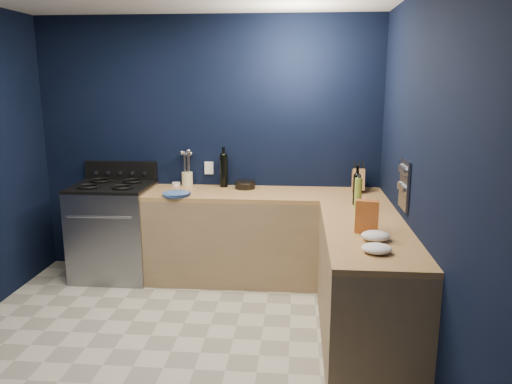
# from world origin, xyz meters

# --- Properties ---
(floor) EXTENTS (3.50, 3.50, 0.02)m
(floor) POSITION_xyz_m (0.00, 0.00, -0.01)
(floor) COLOR #BBB7A3
(floor) RESTS_ON ground
(wall_back) EXTENTS (3.50, 0.02, 2.60)m
(wall_back) POSITION_xyz_m (0.00, 1.76, 1.30)
(wall_back) COLOR black
(wall_back) RESTS_ON ground
(wall_right) EXTENTS (0.02, 3.50, 2.60)m
(wall_right) POSITION_xyz_m (1.76, 0.00, 1.30)
(wall_right) COLOR black
(wall_right) RESTS_ON ground
(wall_front) EXTENTS (3.50, 0.02, 2.60)m
(wall_front) POSITION_xyz_m (0.00, -1.76, 1.30)
(wall_front) COLOR black
(wall_front) RESTS_ON ground
(cab_back) EXTENTS (2.30, 0.63, 0.86)m
(cab_back) POSITION_xyz_m (0.60, 1.44, 0.43)
(cab_back) COLOR #947752
(cab_back) RESTS_ON floor
(top_back) EXTENTS (2.30, 0.63, 0.04)m
(top_back) POSITION_xyz_m (0.60, 1.44, 0.88)
(top_back) COLOR olive
(top_back) RESTS_ON cab_back
(cab_right) EXTENTS (0.63, 1.67, 0.86)m
(cab_right) POSITION_xyz_m (1.44, 0.29, 0.43)
(cab_right) COLOR #947752
(cab_right) RESTS_ON floor
(top_right) EXTENTS (0.63, 1.67, 0.04)m
(top_right) POSITION_xyz_m (1.44, 0.29, 0.88)
(top_right) COLOR olive
(top_right) RESTS_ON cab_right
(gas_range) EXTENTS (0.76, 0.66, 0.92)m
(gas_range) POSITION_xyz_m (-0.93, 1.42, 0.46)
(gas_range) COLOR gray
(gas_range) RESTS_ON floor
(oven_door) EXTENTS (0.59, 0.02, 0.42)m
(oven_door) POSITION_xyz_m (-0.93, 1.10, 0.45)
(oven_door) COLOR black
(oven_door) RESTS_ON gas_range
(cooktop) EXTENTS (0.76, 0.66, 0.03)m
(cooktop) POSITION_xyz_m (-0.93, 1.42, 0.94)
(cooktop) COLOR black
(cooktop) RESTS_ON gas_range
(backguard) EXTENTS (0.76, 0.06, 0.20)m
(backguard) POSITION_xyz_m (-0.93, 1.72, 1.04)
(backguard) COLOR black
(backguard) RESTS_ON gas_range
(spice_panel) EXTENTS (0.02, 0.28, 0.38)m
(spice_panel) POSITION_xyz_m (1.74, 0.55, 1.18)
(spice_panel) COLOR gray
(spice_panel) RESTS_ON wall_right
(wall_outlet) EXTENTS (0.09, 0.02, 0.13)m
(wall_outlet) POSITION_xyz_m (0.00, 1.74, 1.08)
(wall_outlet) COLOR white
(wall_outlet) RESTS_ON wall_back
(plate_stack) EXTENTS (0.32, 0.32, 0.03)m
(plate_stack) POSITION_xyz_m (-0.23, 1.22, 0.92)
(plate_stack) COLOR #3C479D
(plate_stack) RESTS_ON top_back
(ramekin) EXTENTS (0.09, 0.09, 0.03)m
(ramekin) POSITION_xyz_m (-0.34, 1.68, 0.92)
(ramekin) COLOR white
(ramekin) RESTS_ON top_back
(utensil_crock) EXTENTS (0.14, 0.14, 0.14)m
(utensil_crock) POSITION_xyz_m (-0.22, 1.69, 0.97)
(utensil_crock) COLOR beige
(utensil_crock) RESTS_ON top_back
(wine_bottle_back) EXTENTS (0.09, 0.09, 0.33)m
(wine_bottle_back) POSITION_xyz_m (0.17, 1.66, 1.06)
(wine_bottle_back) COLOR black
(wine_bottle_back) RESTS_ON top_back
(lemon_basket) EXTENTS (0.26, 0.26, 0.08)m
(lemon_basket) POSITION_xyz_m (0.39, 1.59, 0.94)
(lemon_basket) COLOR black
(lemon_basket) RESTS_ON top_back
(knife_block) EXTENTS (0.13, 0.25, 0.26)m
(knife_block) POSITION_xyz_m (1.51, 1.57, 1.01)
(knife_block) COLOR brown
(knife_block) RESTS_ON top_back
(wine_bottle_right) EXTENTS (0.07, 0.07, 0.27)m
(wine_bottle_right) POSITION_xyz_m (1.43, 1.02, 1.03)
(wine_bottle_right) COLOR black
(wine_bottle_right) RESTS_ON top_right
(oil_bottle) EXTENTS (0.08, 0.08, 0.27)m
(oil_bottle) POSITION_xyz_m (1.43, 0.86, 1.03)
(oil_bottle) COLOR #92AF3B
(oil_bottle) RESTS_ON top_right
(spice_jar_near) EXTENTS (0.06, 0.06, 0.11)m
(spice_jar_near) POSITION_xyz_m (1.48, 0.60, 0.95)
(spice_jar_near) COLOR olive
(spice_jar_near) RESTS_ON top_right
(spice_jar_far) EXTENTS (0.06, 0.06, 0.10)m
(spice_jar_far) POSITION_xyz_m (1.41, 0.62, 0.95)
(spice_jar_far) COLOR olive
(spice_jar_far) RESTS_ON top_right
(crouton_bag) EXTENTS (0.17, 0.11, 0.24)m
(crouton_bag) POSITION_xyz_m (1.41, 0.19, 1.02)
(crouton_bag) COLOR #A4142B
(crouton_bag) RESTS_ON top_right
(towel_front) EXTENTS (0.24, 0.22, 0.07)m
(towel_front) POSITION_xyz_m (1.45, 0.01, 0.93)
(towel_front) COLOR white
(towel_front) RESTS_ON top_right
(towel_end) EXTENTS (0.21, 0.19, 0.06)m
(towel_end) POSITION_xyz_m (1.42, -0.24, 0.93)
(towel_end) COLOR white
(towel_end) RESTS_ON top_right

